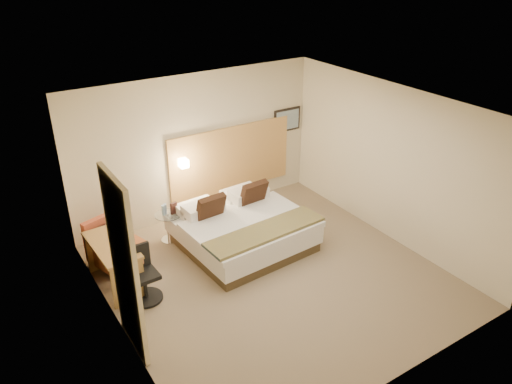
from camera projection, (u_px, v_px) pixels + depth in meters
floor at (273, 276)px, 7.86m from camera, size 4.80×5.00×0.02m
ceiling at (276, 109)px, 6.63m from camera, size 4.80×5.00×0.02m
wall_back at (197, 146)px, 9.13m from camera, size 4.80×0.02×2.70m
wall_front at (407, 291)px, 5.36m from camera, size 4.80×0.02×2.70m
wall_left at (112, 249)px, 6.08m from camera, size 0.02×5.00×2.70m
wall_right at (392, 164)px, 8.41m from camera, size 0.02×5.00×2.70m
headboard_panel at (231, 159)px, 9.62m from camera, size 2.60×0.04×1.30m
art_frame at (287, 120)px, 10.02m from camera, size 0.62×0.03×0.47m
art_canvas at (288, 120)px, 10.00m from camera, size 0.54×0.01×0.39m
lamp_arm at (182, 162)px, 8.98m from camera, size 0.02×0.12×0.02m
lamp_shade at (183, 163)px, 8.94m from camera, size 0.15×0.15×0.15m
curtain at (124, 267)px, 5.98m from camera, size 0.06×0.90×2.42m
bottle_a at (163, 210)px, 8.50m from camera, size 0.07×0.07×0.18m
bottle_b at (165, 209)px, 8.55m from camera, size 0.07×0.07×0.18m
menu_folder at (174, 208)px, 8.55m from camera, size 0.13×0.08×0.20m
bed at (242, 228)px, 8.52m from camera, size 2.12×2.07×0.99m
lounge_chair at (114, 245)px, 8.05m from camera, size 0.91×0.85×0.79m
side_table at (169, 226)px, 8.66m from camera, size 0.57×0.57×0.51m
desk at (114, 252)px, 7.41m from camera, size 0.58×1.18×0.73m
desk_chair at (143, 278)px, 7.21m from camera, size 0.49×0.49×0.84m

